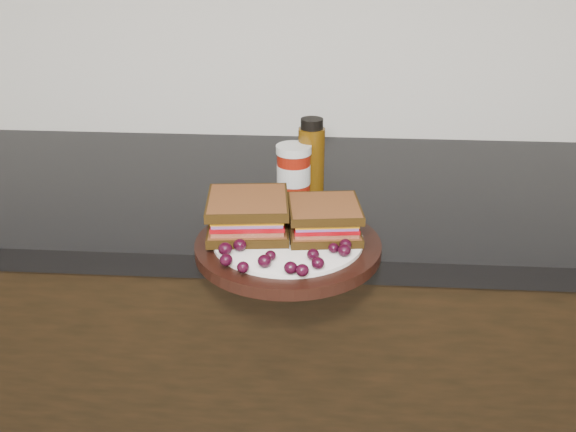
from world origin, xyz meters
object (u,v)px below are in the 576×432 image
at_px(plate, 288,247).
at_px(oil_bottle, 311,155).
at_px(condiment_jar, 294,170).
at_px(sandwich_left, 248,215).

distance_m(plate, oil_bottle, 0.26).
bearing_deg(oil_bottle, plate, -95.45).
relative_size(condiment_jar, oil_bottle, 0.69).
xyz_separation_m(sandwich_left, condiment_jar, (0.06, 0.21, -0.00)).
bearing_deg(condiment_jar, oil_bottle, 43.28).
relative_size(plate, sandwich_left, 2.32).
relative_size(plate, oil_bottle, 2.07).
height_order(sandwich_left, condiment_jar, condiment_jar).
relative_size(sandwich_left, oil_bottle, 0.89).
height_order(sandwich_left, oil_bottle, oil_bottle).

